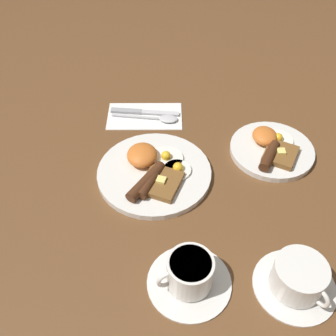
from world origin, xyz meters
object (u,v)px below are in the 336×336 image
Objects in this scene: teacup_near at (189,275)px; spoon at (161,118)px; breakfast_plate_near at (154,171)px; teacup_far at (298,279)px; knife at (141,112)px; breakfast_plate_far at (272,148)px.

spoon is (-0.49, -0.06, -0.02)m from teacup_near.
teacup_far reaches higher than breakfast_plate_near.
breakfast_plate_near reaches higher than spoon.
teacup_near reaches higher than breakfast_plate_near.
breakfast_plate_near is 1.74× the size of teacup_far.
knife is at bearing 159.02° from spoon.
teacup_near is at bearing -71.98° from knife.
breakfast_plate_near is at bearing -87.46° from spoon.
spoon is at bearing -22.51° from knife.
breakfast_plate_near is 0.21m from spoon.
teacup_near reaches higher than spoon.
teacup_near is 0.53m from knife.
teacup_near is 0.87× the size of spoon.
teacup_far is at bearing 88.43° from teacup_near.
breakfast_plate_near is 1.69× the size of teacup_near.
spoon is (-0.49, -0.26, -0.02)m from teacup_far.
teacup_far is at bearing -2.90° from breakfast_plate_far.
knife is (-0.52, -0.32, -0.02)m from teacup_far.
breakfast_plate_near is 0.30m from breakfast_plate_far.
spoon is at bearing -113.97° from breakfast_plate_far.
teacup_near is at bearing -76.30° from spoon.
teacup_near is at bearing -30.90° from breakfast_plate_far.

